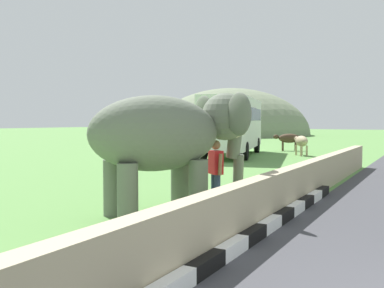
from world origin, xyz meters
name	(u,v)px	position (x,y,z in m)	size (l,w,h in m)	color
striped_curb	(190,275)	(-0.35, 3.69, 0.12)	(16.20, 0.20, 0.24)	white
barrier_parapet	(239,211)	(2.00, 3.99, 0.50)	(28.00, 0.36, 1.00)	tan
elephant	(170,135)	(3.25, 6.23, 1.82)	(3.95, 3.50, 2.82)	slate
person_handler	(216,170)	(4.44, 5.65, 0.93)	(0.49, 0.57, 1.66)	navy
bus_white	(233,122)	(19.32, 11.73, 2.08)	(9.55, 4.72, 3.50)	silver
cow_near	(229,143)	(17.93, 11.36, 0.87)	(1.70, 1.57, 1.23)	tan
cow_mid	(301,142)	(21.42, 8.09, 0.87)	(1.80, 1.42, 1.23)	tan
cow_far	(289,139)	(25.33, 10.05, 0.87)	(1.11, 1.91, 1.23)	#473323
hill_east	(232,135)	(55.00, 27.48, 0.00)	(27.96, 22.37, 14.00)	slate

